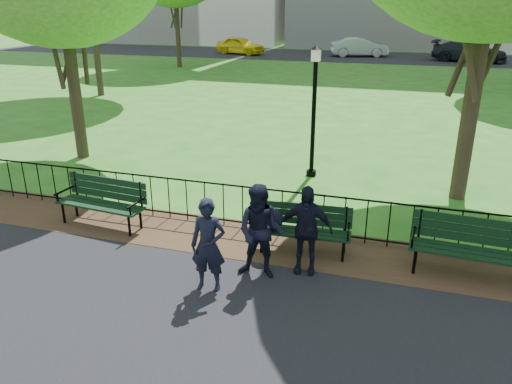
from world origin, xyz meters
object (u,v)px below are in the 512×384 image
(lamppost, at_px, (314,107))
(person_mid, at_px, (261,232))
(park_bench_right_a, at_px, (471,242))
(sedan_dark, at_px, (469,51))
(park_bench_main, at_px, (289,222))
(park_bench_left_a, at_px, (103,197))
(person_left, at_px, (208,245))
(person_right, at_px, (305,229))
(taxi, at_px, (240,45))
(sedan_silver, at_px, (359,47))

(lamppost, relative_size, person_mid, 2.07)
(park_bench_right_a, height_order, sedan_dark, sedan_dark)
(lamppost, bearing_deg, park_bench_main, -84.14)
(park_bench_left_a, xyz_separation_m, person_left, (2.93, -1.61, 0.16))
(lamppost, bearing_deg, person_left, -94.36)
(person_right, bearing_deg, person_mid, -155.01)
(park_bench_main, distance_m, person_left, 1.80)
(lamppost, height_order, taxi, lamppost)
(person_mid, xyz_separation_m, taxi, (-11.94, 33.55, -0.09))
(park_bench_right_a, relative_size, taxi, 0.46)
(park_bench_right_a, bearing_deg, person_right, -161.63)
(person_left, distance_m, taxi, 35.97)
(person_mid, height_order, person_right, person_mid)
(lamppost, bearing_deg, park_bench_left_a, -128.78)
(park_bench_main, distance_m, park_bench_left_a, 3.80)
(person_right, xyz_separation_m, taxi, (-12.59, 33.18, -0.05))
(park_bench_right_a, bearing_deg, person_left, -153.28)
(sedan_silver, bearing_deg, person_right, 169.22)
(taxi, distance_m, sedan_dark, 17.62)
(person_left, bearing_deg, park_bench_left_a, 144.49)
(person_right, xyz_separation_m, sedan_silver, (-3.01, 34.29, -0.02))
(person_left, relative_size, person_mid, 0.95)
(person_left, bearing_deg, person_mid, 36.23)
(park_bench_right_a, height_order, person_mid, person_mid)
(person_left, height_order, taxi, person_left)
(taxi, bearing_deg, sedan_silver, -67.53)
(park_bench_left_a, bearing_deg, park_bench_right_a, 5.65)
(park_bench_left_a, relative_size, person_right, 1.25)
(park_bench_main, xyz_separation_m, park_bench_left_a, (-3.80, 0.05, 0.00))
(park_bench_left_a, xyz_separation_m, sedan_silver, (1.22, 33.65, 0.15))
(person_mid, height_order, sedan_dark, person_mid)
(park_bench_main, xyz_separation_m, taxi, (-12.16, 32.59, 0.12))
(park_bench_left_a, distance_m, taxi, 33.60)
(person_mid, bearing_deg, lamppost, 91.06)
(park_bench_left_a, height_order, park_bench_right_a, park_bench_right_a)
(taxi, xyz_separation_m, sedan_dark, (17.62, -0.06, 0.05))
(park_bench_main, bearing_deg, sedan_silver, 90.46)
(park_bench_left_a, distance_m, person_mid, 3.72)
(park_bench_main, height_order, person_mid, person_mid)
(lamppost, distance_m, sedan_silver, 29.56)
(taxi, height_order, sedan_dark, sedan_dark)
(park_bench_left_a, height_order, person_left, person_left)
(sedan_silver, bearing_deg, lamppost, 168.38)
(park_bench_main, relative_size, person_right, 1.12)
(person_mid, bearing_deg, park_bench_right_a, 16.79)
(park_bench_left_a, xyz_separation_m, park_bench_right_a, (6.81, 0.05, 0.01))
(person_left, bearing_deg, park_bench_main, 53.95)
(lamppost, relative_size, person_left, 2.18)
(sedan_dark, bearing_deg, lamppost, -179.40)
(lamppost, bearing_deg, sedan_dark, 78.24)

